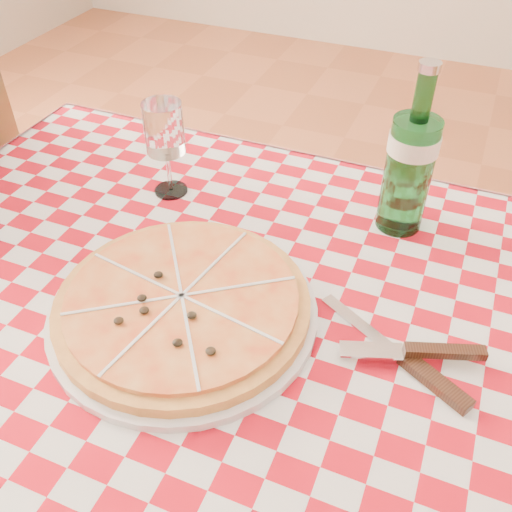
{
  "coord_description": "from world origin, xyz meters",
  "views": [
    {
      "loc": [
        0.21,
        -0.51,
        1.35
      ],
      "look_at": [
        -0.02,
        0.06,
        0.82
      ],
      "focal_mm": 40.0,
      "sensor_mm": 36.0,
      "label": 1
    }
  ],
  "objects_px": {
    "pizza_plate": "(183,303)",
    "dining_table": "(253,361)",
    "wine_glass": "(166,150)",
    "water_bottle": "(412,151)"
  },
  "relations": [
    {
      "from": "water_bottle",
      "to": "wine_glass",
      "type": "height_order",
      "value": "water_bottle"
    },
    {
      "from": "pizza_plate",
      "to": "wine_glass",
      "type": "bearing_deg",
      "value": 122.03
    },
    {
      "from": "pizza_plate",
      "to": "water_bottle",
      "type": "relative_size",
      "value": 1.34
    },
    {
      "from": "dining_table",
      "to": "wine_glass",
      "type": "relative_size",
      "value": 6.98
    },
    {
      "from": "pizza_plate",
      "to": "wine_glass",
      "type": "distance_m",
      "value": 0.32
    },
    {
      "from": "pizza_plate",
      "to": "water_bottle",
      "type": "bearing_deg",
      "value": 53.95
    },
    {
      "from": "dining_table",
      "to": "pizza_plate",
      "type": "height_order",
      "value": "pizza_plate"
    },
    {
      "from": "wine_glass",
      "to": "dining_table",
      "type": "bearing_deg",
      "value": -41.93
    },
    {
      "from": "pizza_plate",
      "to": "dining_table",
      "type": "bearing_deg",
      "value": 19.87
    },
    {
      "from": "dining_table",
      "to": "wine_glass",
      "type": "xyz_separation_m",
      "value": [
        -0.26,
        0.23,
        0.18
      ]
    }
  ]
}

